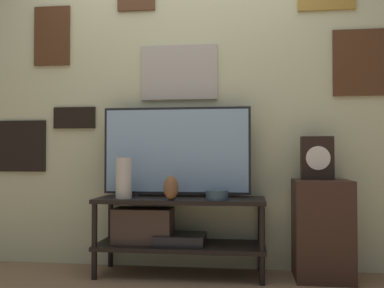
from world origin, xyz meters
TOP-DOWN VIEW (x-y plane):
  - ground_plane at (0.00, 0.00)m, footprint 12.00×12.00m
  - wall_back at (0.00, 0.52)m, footprint 6.40×0.08m
  - media_console at (-0.10, 0.26)m, footprint 1.23×0.43m
  - television at (-0.04, 0.35)m, footprint 1.12×0.05m
  - vase_tall_ceramic at (-0.40, 0.16)m, footprint 0.12×0.12m
  - vase_urn_stoneware at (-0.04, 0.09)m, footprint 0.10×0.13m
  - vase_wide_bowl at (0.28, 0.14)m, footprint 0.16×0.16m
  - side_table at (1.01, 0.28)m, footprint 0.39×0.38m
  - mantel_clock at (0.99, 0.33)m, footprint 0.23×0.11m

SIDE VIEW (x-z plane):
  - ground_plane at x=0.00m, z-range 0.00..0.00m
  - side_table at x=1.01m, z-range 0.00..0.70m
  - media_console at x=-0.10m, z-range 0.07..0.63m
  - vase_wide_bowl at x=0.28m, z-range 0.56..0.63m
  - vase_urn_stoneware at x=-0.04m, z-range 0.56..0.73m
  - vase_tall_ceramic at x=-0.40m, z-range 0.56..0.86m
  - mantel_clock at x=0.99m, z-range 0.70..1.01m
  - television at x=-0.04m, z-range 0.57..1.24m
  - wall_back at x=0.00m, z-range 0.01..2.71m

